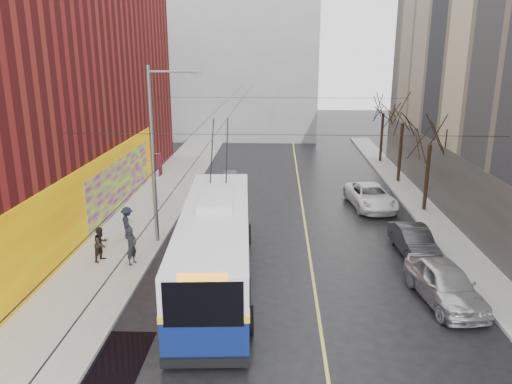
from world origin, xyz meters
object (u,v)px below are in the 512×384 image
tree_far (384,104)px  pedestrian_b (101,244)px  tree_near (431,132)px  trolleybus (216,244)px  pedestrian_c (127,223)px  streetlight_pole (156,152)px  pedestrian_a (132,246)px  tree_mid (403,113)px  parked_car_b (414,241)px  parked_car_c (370,196)px  parked_car_a (445,283)px  following_car (230,181)px

tree_far → pedestrian_b: size_ratio=3.97×
tree_near → trolleybus: 15.87m
pedestrian_c → streetlight_pole: bearing=-133.1°
pedestrian_a → pedestrian_b: (-1.53, 0.32, -0.04)m
tree_mid → parked_car_b: size_ratio=1.64×
tree_far → parked_car_c: 14.35m
streetlight_pole → parked_car_a: size_ratio=1.91×
tree_mid → pedestrian_a: bearing=-134.7°
parked_car_a → parked_car_b: bearing=81.5°
trolleybus → parked_car_b: (9.32, 3.42, -1.05)m
tree_near → pedestrian_c: (-16.89, -5.76, -3.96)m
trolleybus → pedestrian_c: size_ratio=7.67×
trolleybus → pedestrian_b: bearing=160.3°
tree_far → parked_car_b: tree_far is taller
parked_car_b → pedestrian_c: (-14.49, 1.00, 0.34)m
tree_mid → tree_far: 7.00m
streetlight_pole → parked_car_c: size_ratio=1.73×
parked_car_c → parked_car_b: bearing=-91.0°
streetlight_pole → tree_far: 25.09m
tree_mid → parked_car_a: bearing=-97.5°
parked_car_b → parked_car_a: bearing=-94.9°
tree_mid → parked_car_c: bearing=-117.0°
parked_car_c → pedestrian_b: pedestrian_b is taller
pedestrian_a → tree_near: bearing=-40.6°
tree_far → pedestrian_c: (-16.89, -19.76, -4.13)m
parked_car_c → pedestrian_c: (-13.69, -6.49, 0.29)m
tree_near → trolleybus: size_ratio=0.48×
streetlight_pole → pedestrian_c: (-1.76, 0.24, -3.83)m
tree_near → tree_far: tree_far is taller
following_car → streetlight_pole: bearing=-108.7°
pedestrian_c → pedestrian_a: bearing=164.3°
pedestrian_a → tree_mid: bearing=-24.8°
streetlight_pole → pedestrian_c: 4.22m
trolleybus → pedestrian_c: bearing=135.7°
tree_near → streetlight_pole: bearing=-158.4°
parked_car_a → parked_car_b: size_ratio=1.15×
tree_mid → parked_car_a: tree_mid is taller
parked_car_c → trolleybus: bearing=-135.1°
parked_car_a → streetlight_pole: bearing=148.0°
tree_mid → parked_car_b: (-2.40, -13.76, -4.58)m
tree_near → parked_car_a: (-2.45, -11.65, -4.17)m
tree_near → parked_car_a: 12.62m
following_car → tree_far: bearing=32.8°
parked_car_c → pedestrian_a: pedestrian_a is taller
trolleybus → pedestrian_c: 6.84m
parked_car_b → pedestrian_a: pedestrian_a is taller
parked_car_c → following_car: 10.02m
trolleybus → parked_car_b: bearing=16.4°
tree_mid → parked_car_b: tree_mid is taller
tree_far → parked_car_c: bearing=-103.6°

